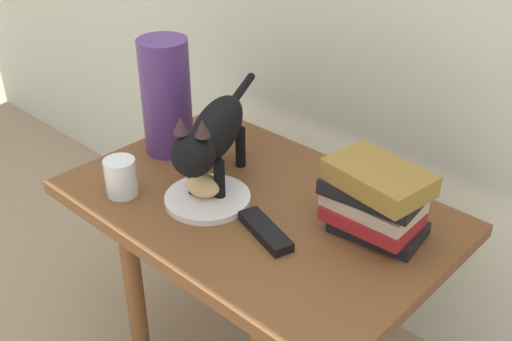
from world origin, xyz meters
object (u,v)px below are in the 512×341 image
(bread_roll, at_px, (203,185))
(cat, at_px, (213,134))
(side_table, at_px, (256,228))
(book_stack, at_px, (375,199))
(plate, at_px, (208,198))
(tv_remote, at_px, (265,231))
(green_vase, at_px, (166,97))
(candle_jar, at_px, (121,179))

(bread_roll, bearing_deg, cat, 112.02)
(side_table, xyz_separation_m, bread_roll, (-0.09, -0.07, 0.11))
(cat, height_order, book_stack, cat)
(plate, relative_size, tv_remote, 1.25)
(side_table, distance_m, tv_remote, 0.14)
(book_stack, bearing_deg, plate, -155.81)
(plate, bearing_deg, green_vase, 157.90)
(tv_remote, bearing_deg, book_stack, 62.64)
(tv_remote, bearing_deg, bread_roll, -162.75)
(bread_roll, bearing_deg, green_vase, 156.31)
(side_table, distance_m, cat, 0.23)
(side_table, relative_size, green_vase, 2.92)
(book_stack, bearing_deg, tv_remote, -135.09)
(green_vase, bearing_deg, cat, -12.15)
(green_vase, bearing_deg, plate, -22.10)
(book_stack, xyz_separation_m, green_vase, (-0.57, -0.05, 0.06))
(green_vase, height_order, tv_remote, green_vase)
(bread_roll, bearing_deg, book_stack, 24.12)
(green_vase, bearing_deg, tv_remote, -13.94)
(side_table, height_order, candle_jar, candle_jar)
(plate, xyz_separation_m, green_vase, (-0.24, 0.10, 0.14))
(cat, height_order, green_vase, green_vase)
(cat, distance_m, green_vase, 0.21)
(plate, distance_m, book_stack, 0.36)
(candle_jar, bearing_deg, side_table, 36.35)
(plate, xyz_separation_m, tv_remote, (0.17, -0.01, 0.00))
(green_vase, distance_m, tv_remote, 0.45)
(book_stack, bearing_deg, candle_jar, -152.43)
(book_stack, xyz_separation_m, candle_jar, (-0.49, -0.25, -0.04))
(bread_roll, distance_m, book_stack, 0.37)
(plate, xyz_separation_m, cat, (-0.03, 0.05, 0.13))
(plate, height_order, cat, cat)
(green_vase, height_order, candle_jar, green_vase)
(side_table, bearing_deg, candle_jar, -143.65)
(plate, distance_m, bread_roll, 0.03)
(plate, distance_m, candle_jar, 0.20)
(bread_roll, relative_size, cat, 0.18)
(bread_roll, distance_m, green_vase, 0.27)
(side_table, distance_m, bread_roll, 0.16)
(plate, bearing_deg, candle_jar, -146.17)
(cat, bearing_deg, bread_roll, -67.98)
(book_stack, relative_size, candle_jar, 2.58)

